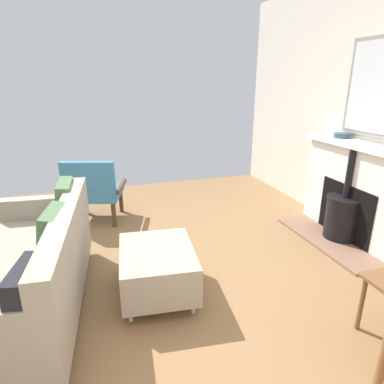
# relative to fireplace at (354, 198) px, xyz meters

# --- Properties ---
(ground_plane) EXTENTS (5.28, 5.53, 0.01)m
(ground_plane) POSITION_rel_fireplace_xyz_m (2.42, 0.12, -0.48)
(ground_plane) COLOR olive
(fireplace) EXTENTS (0.65, 1.46, 1.06)m
(fireplace) POSITION_rel_fireplace_xyz_m (0.00, 0.00, 0.00)
(fireplace) COLOR brown
(fireplace) RESTS_ON ground
(mirror_over_mantel) EXTENTS (0.04, 0.91, 0.97)m
(mirror_over_mantel) POSITION_rel_fireplace_xyz_m (-0.13, -0.00, 1.13)
(mirror_over_mantel) COLOR gray
(mantel_bowl_near) EXTENTS (0.16, 0.16, 0.05)m
(mantel_bowl_near) POSITION_rel_fireplace_xyz_m (-0.04, -0.36, 0.62)
(mantel_bowl_near) COLOR #334C56
(mantel_bowl_near) RESTS_ON fireplace
(sofa) EXTENTS (0.95, 1.81, 0.83)m
(sofa) POSITION_rel_fireplace_xyz_m (3.14, 0.29, -0.11)
(sofa) COLOR #B2B2B7
(sofa) RESTS_ON ground
(ottoman) EXTENTS (0.66, 0.79, 0.40)m
(ottoman) POSITION_rel_fireplace_xyz_m (2.23, 0.35, -0.23)
(ottoman) COLOR #B2B2B7
(ottoman) RESTS_ON ground
(armchair_accent) EXTENTS (0.80, 0.73, 0.81)m
(armchair_accent) POSITION_rel_fireplace_xyz_m (2.66, -1.29, -0.03)
(armchair_accent) COLOR #4C3321
(armchair_accent) RESTS_ON ground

